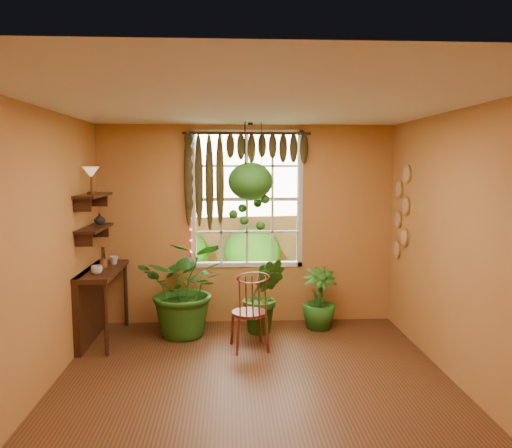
{
  "coord_description": "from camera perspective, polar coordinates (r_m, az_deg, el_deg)",
  "views": [
    {
      "loc": [
        -0.24,
        -4.5,
        2.15
      ],
      "look_at": [
        0.06,
        1.15,
        1.49
      ],
      "focal_mm": 35.0,
      "sensor_mm": 36.0,
      "label": 1
    }
  ],
  "objects": [
    {
      "name": "string_lights",
      "position": [
        6.72,
        -7.53,
        3.17
      ],
      "size": [
        0.03,
        0.03,
        1.54
      ],
      "primitive_type": null,
      "color": "#FF2633",
      "rests_on": "window"
    },
    {
      "name": "floor",
      "position": [
        4.99,
        -0.04,
        -18.88
      ],
      "size": [
        4.5,
        4.5,
        0.0
      ],
      "primitive_type": "plane",
      "color": "brown",
      "rests_on": "ground"
    },
    {
      "name": "cup_b",
      "position": [
        6.64,
        -15.95,
        -4.01
      ],
      "size": [
        0.13,
        0.13,
        0.1
      ],
      "primitive_type": "imported",
      "rotation": [
        0.0,
        0.0,
        0.17
      ],
      "color": "beige",
      "rests_on": "counter_ledge"
    },
    {
      "name": "wall_back",
      "position": [
        6.8,
        -1.04,
        -0.11
      ],
      "size": [
        4.0,
        0.0,
        4.0
      ],
      "primitive_type": "plane",
      "rotation": [
        1.57,
        0.0,
        0.0
      ],
      "color": "#C08041",
      "rests_on": "floor"
    },
    {
      "name": "potted_plant_right",
      "position": [
        6.72,
        7.23,
        -8.47
      ],
      "size": [
        0.49,
        0.49,
        0.81
      ],
      "primitive_type": "imported",
      "rotation": [
        0.0,
        0.0,
        0.08
      ],
      "color": "#1C4D14",
      "rests_on": "floor"
    },
    {
      "name": "brush_jar",
      "position": [
        6.46,
        -17.04,
        -3.65
      ],
      "size": [
        0.09,
        0.09,
        0.33
      ],
      "color": "brown",
      "rests_on": "counter_ledge"
    },
    {
      "name": "potted_plant_mid",
      "position": [
        6.48,
        0.88,
        -8.18
      ],
      "size": [
        0.55,
        0.45,
        0.98
      ],
      "primitive_type": "imported",
      "rotation": [
        0.0,
        0.0,
        -0.02
      ],
      "color": "#1C4D14",
      "rests_on": "floor"
    },
    {
      "name": "windsor_chair",
      "position": [
        5.96,
        -0.7,
        -11.25
      ],
      "size": [
        0.48,
        0.5,
        1.1
      ],
      "rotation": [
        0.0,
        0.0,
        0.18
      ],
      "color": "maroon",
      "rests_on": "floor"
    },
    {
      "name": "shelf_lower",
      "position": [
        6.36,
        -17.97,
        -0.46
      ],
      "size": [
        0.25,
        0.9,
        0.04
      ],
      "primitive_type": "cube",
      "color": "#3B1D10",
      "rests_on": "wall_left"
    },
    {
      "name": "potted_plant_left",
      "position": [
        6.4,
        -7.94,
        -7.22
      ],
      "size": [
        1.19,
        1.06,
        1.24
      ],
      "primitive_type": "imported",
      "rotation": [
        0.0,
        0.0,
        -0.08
      ],
      "color": "#1C4D14",
      "rests_on": "floor"
    },
    {
      "name": "wall_left",
      "position": [
        4.9,
        -24.16,
        -3.34
      ],
      "size": [
        0.0,
        4.5,
        4.5
      ],
      "primitive_type": "plane",
      "rotation": [
        1.57,
        0.0,
        1.57
      ],
      "color": "#C08041",
      "rests_on": "floor"
    },
    {
      "name": "cup_a",
      "position": [
        6.09,
        -17.75,
        -5.02
      ],
      "size": [
        0.14,
        0.14,
        0.1
      ],
      "primitive_type": "imported",
      "rotation": [
        0.0,
        0.0,
        0.05
      ],
      "color": "silver",
      "rests_on": "counter_ledge"
    },
    {
      "name": "wall_plates",
      "position": [
        6.69,
        16.3,
        1.23
      ],
      "size": [
        0.04,
        0.32,
        1.1
      ],
      "primitive_type": null,
      "color": "#F2E0C6",
      "rests_on": "wall_right"
    },
    {
      "name": "window",
      "position": [
        6.8,
        -1.06,
        2.85
      ],
      "size": [
        1.52,
        0.1,
        1.86
      ],
      "color": "silver",
      "rests_on": "wall_back"
    },
    {
      "name": "wall_right",
      "position": [
        5.09,
        23.11,
        -2.94
      ],
      "size": [
        0.0,
        4.5,
        4.5
      ],
      "primitive_type": "plane",
      "rotation": [
        1.57,
        0.0,
        -1.57
      ],
      "color": "#C08041",
      "rests_on": "floor"
    },
    {
      "name": "tiffany_lamp",
      "position": [
        6.19,
        -18.34,
        5.45
      ],
      "size": [
        0.19,
        0.19,
        0.32
      ],
      "color": "brown",
      "rests_on": "shelf_upper"
    },
    {
      "name": "valance_vine",
      "position": [
        6.66,
        -1.77,
        7.73
      ],
      "size": [
        1.7,
        0.12,
        1.1
      ],
      "color": "#3B1D10",
      "rests_on": "window"
    },
    {
      "name": "counter_ledge",
      "position": [
        6.52,
        -18.0,
        -7.87
      ],
      "size": [
        0.4,
        1.2,
        0.9
      ],
      "color": "#3B1D10",
      "rests_on": "floor"
    },
    {
      "name": "shelf_vase",
      "position": [
        6.57,
        -17.44,
        0.57
      ],
      "size": [
        0.14,
        0.14,
        0.14
      ],
      "primitive_type": "imported",
      "rotation": [
        0.0,
        0.0,
        0.05
      ],
      "color": "#B2AD99",
      "rests_on": "shelf_lower"
    },
    {
      "name": "shelf_upper",
      "position": [
        6.32,
        -18.1,
        3.14
      ],
      "size": [
        0.25,
        0.9,
        0.04
      ],
      "primitive_type": "cube",
      "color": "#3B1D10",
      "rests_on": "wall_left"
    },
    {
      "name": "ceiling",
      "position": [
        4.54,
        -0.05,
        13.61
      ],
      "size": [
        4.5,
        4.5,
        0.0
      ],
      "primitive_type": "plane",
      "rotation": [
        3.14,
        0.0,
        0.0
      ],
      "color": "white",
      "rests_on": "wall_back"
    },
    {
      "name": "backyard",
      "position": [
        11.41,
        -0.66,
        2.29
      ],
      "size": [
        14.0,
        10.0,
        12.0
      ],
      "color": "#285E1B",
      "rests_on": "ground"
    },
    {
      "name": "hanging_basket",
      "position": [
        6.41,
        -0.64,
        4.34
      ],
      "size": [
        0.57,
        0.57,
        1.38
      ],
      "color": "black",
      "rests_on": "ceiling"
    }
  ]
}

